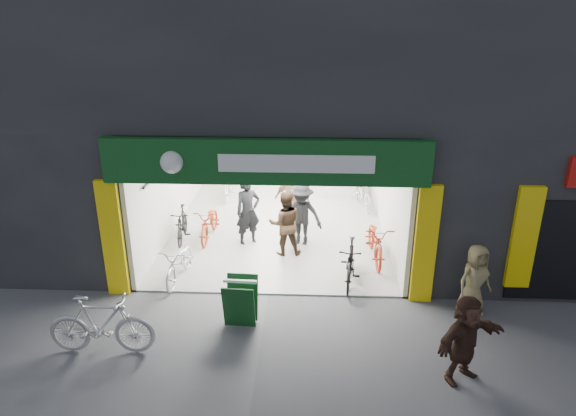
# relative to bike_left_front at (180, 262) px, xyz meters

# --- Properties ---
(ground) EXTENTS (60.00, 60.00, 0.00)m
(ground) POSITION_rel_bike_left_front_xyz_m (2.06, -0.60, -0.44)
(ground) COLOR #56565B
(ground) RESTS_ON ground
(building) EXTENTS (17.00, 10.27, 8.00)m
(building) POSITION_rel_bike_left_front_xyz_m (2.97, 4.39, 3.88)
(building) COLOR #232326
(building) RESTS_ON ground
(bike_left_front) EXTENTS (0.73, 1.72, 0.88)m
(bike_left_front) POSITION_rel_bike_left_front_xyz_m (0.00, 0.00, 0.00)
(bike_left_front) COLOR silver
(bike_left_front) RESTS_ON ground
(bike_left_midfront) EXTENTS (0.59, 1.60, 0.94)m
(bike_left_midfront) POSITION_rel_bike_left_front_xyz_m (-0.44, 2.07, 0.03)
(bike_left_midfront) COLOR black
(bike_left_midfront) RESTS_ON ground
(bike_left_midback) EXTENTS (0.68, 1.77, 0.92)m
(bike_left_midback) POSITION_rel_bike_left_front_xyz_m (0.26, 2.28, 0.02)
(bike_left_midback) COLOR #98270D
(bike_left_midback) RESTS_ON ground
(bike_left_back) EXTENTS (0.51, 1.68, 1.00)m
(bike_left_back) POSITION_rel_bike_left_front_xyz_m (0.26, 5.46, 0.06)
(bike_left_back) COLOR silver
(bike_left_back) RESTS_ON ground
(bike_right_front) EXTENTS (0.70, 1.73, 1.01)m
(bike_right_front) POSITION_rel_bike_left_front_xyz_m (3.86, -0.00, 0.07)
(bike_right_front) COLOR black
(bike_right_front) RESTS_ON ground
(bike_right_mid) EXTENTS (0.73, 1.95, 1.01)m
(bike_right_mid) POSITION_rel_bike_left_front_xyz_m (4.56, 1.22, 0.07)
(bike_right_mid) COLOR #98230D
(bike_right_mid) RESTS_ON ground
(bike_right_back) EXTENTS (0.76, 1.66, 0.96)m
(bike_right_back) POSITION_rel_bike_left_front_xyz_m (4.56, 4.75, 0.04)
(bike_right_back) COLOR #B8B9BD
(bike_right_back) RESTS_ON ground
(parked_bike) EXTENTS (1.92, 0.57, 1.15)m
(parked_bike) POSITION_rel_bike_left_front_xyz_m (-0.74, -2.70, 0.14)
(parked_bike) COLOR silver
(parked_bike) RESTS_ON ground
(customer_a) EXTENTS (0.80, 0.72, 1.83)m
(customer_a) POSITION_rel_bike_left_front_xyz_m (1.33, 1.98, 0.48)
(customer_a) COLOR black
(customer_a) RESTS_ON ground
(customer_b) EXTENTS (0.90, 0.74, 1.69)m
(customer_b) POSITION_rel_bike_left_front_xyz_m (2.32, 1.40, 0.41)
(customer_b) COLOR #3D2A1C
(customer_b) RESTS_ON ground
(customer_c) EXTENTS (1.21, 0.88, 1.69)m
(customer_c) POSITION_rel_bike_left_front_xyz_m (2.72, 1.99, 0.41)
(customer_c) COLOR black
(customer_c) RESTS_ON ground
(customer_d) EXTENTS (1.17, 0.88, 1.85)m
(customer_d) POSITION_rel_bike_left_front_xyz_m (2.46, 2.82, 0.48)
(customer_d) COLOR #9C745B
(customer_d) RESTS_ON ground
(pedestrian_near) EXTENTS (0.88, 0.75, 1.52)m
(pedestrian_near) POSITION_rel_bike_left_front_xyz_m (6.23, -1.12, 0.32)
(pedestrian_near) COLOR olive
(pedestrian_near) RESTS_ON ground
(pedestrian_far) EXTENTS (1.46, 1.17, 1.56)m
(pedestrian_far) POSITION_rel_bike_left_front_xyz_m (5.50, -3.12, 0.34)
(pedestrian_far) COLOR #362118
(pedestrian_far) RESTS_ON ground
(sandwich_board) EXTENTS (0.65, 0.66, 0.95)m
(sandwich_board) POSITION_rel_bike_left_front_xyz_m (1.62, -1.72, 0.09)
(sandwich_board) COLOR #0F3C17
(sandwich_board) RESTS_ON ground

